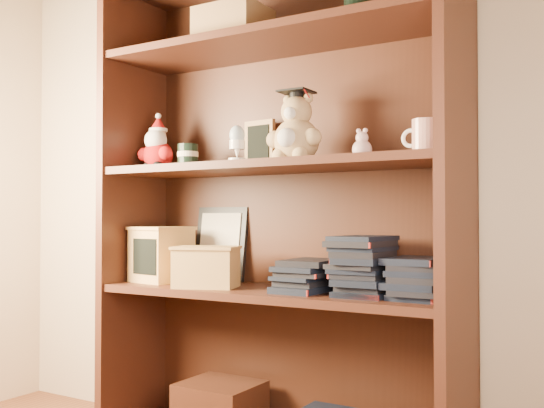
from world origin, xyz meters
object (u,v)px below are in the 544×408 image
Objects in this scene: bookcase at (279,217)px; grad_teddy_bear at (295,134)px; treats_box at (161,254)px; teacher_mug at (426,137)px.

grad_teddy_bear is (0.09, -0.06, 0.26)m from bookcase.
bookcase reaches higher than treats_box.
bookcase reaches higher than teacher_mug.
bookcase reaches higher than grad_teddy_bear.
grad_teddy_bear is 2.03× the size of teacher_mug.
teacher_mug is (0.41, 0.01, -0.04)m from grad_teddy_bear.
treats_box is (-0.55, 0.01, -0.39)m from grad_teddy_bear.
grad_teddy_bear is at bearing -0.64° from treats_box.
treats_box is at bearing -179.95° from teacher_mug.
teacher_mug is 1.02m from treats_box.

